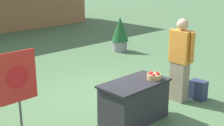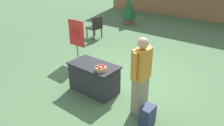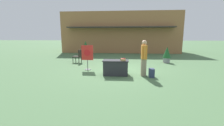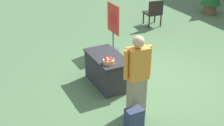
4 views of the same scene
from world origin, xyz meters
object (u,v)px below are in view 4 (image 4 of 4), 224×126
Objects in this scene: backpack at (134,118)px; poster_board at (113,25)px; person_visitor at (137,76)px; apple_basket at (109,61)px; display_table at (107,70)px; patio_chair at (154,12)px.

backpack is 0.29× the size of poster_board.
poster_board is (-3.12, 1.07, -0.09)m from person_visitor.
person_visitor reaches higher than backpack.
poster_board reaches higher than apple_basket.
apple_basket is 1.52m from backpack.
person_visitor is (1.40, -0.02, 0.52)m from display_table.
person_visitor is 4.21× the size of backpack.
display_table is at bearing 158.90° from apple_basket.
patio_chair reaches higher than display_table.
person_visitor reaches higher than apple_basket.
apple_basket is 0.62× the size of backpack.
apple_basket is at bearing 140.74° from patio_chair.
backpack is 0.43× the size of patio_chair.
apple_basket is at bearing 60.18° from poster_board.
backpack is at bearing 149.44° from patio_chair.
display_table is 4.95× the size of apple_basket.
person_visitor is 5.54m from patio_chair.
patio_chair is (-4.75, 3.63, 0.33)m from backpack.
display_table is at bearing 58.49° from poster_board.
patio_chair is (-4.39, 3.37, -0.36)m from person_visitor.
patio_chair reaches higher than apple_basket.
apple_basket is 0.15× the size of person_visitor.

